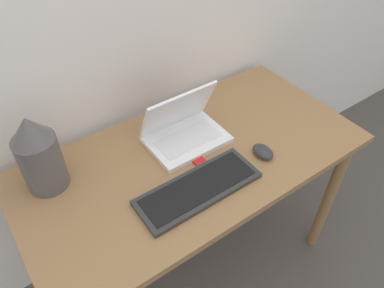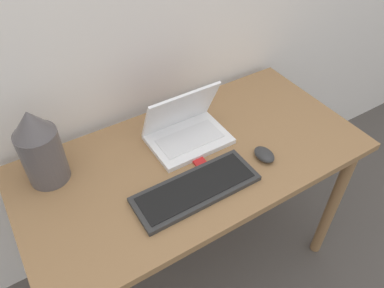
{
  "view_description": "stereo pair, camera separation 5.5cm",
  "coord_description": "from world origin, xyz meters",
  "views": [
    {
      "loc": [
        -0.56,
        -0.47,
        1.75
      ],
      "look_at": [
        -0.03,
        0.29,
        0.87
      ],
      "focal_mm": 35.0,
      "sensor_mm": 36.0,
      "label": 1
    },
    {
      "loc": [
        -0.52,
        -0.5,
        1.75
      ],
      "look_at": [
        -0.03,
        0.29,
        0.87
      ],
      "focal_mm": 35.0,
      "sensor_mm": 36.0,
      "label": 2
    }
  ],
  "objects": [
    {
      "name": "laptop",
      "position": [
        0.03,
        0.42,
        0.82
      ],
      "size": [
        0.29,
        0.21,
        0.21
      ],
      "color": "white",
      "rests_on": "desk"
    },
    {
      "name": "vase",
      "position": [
        -0.48,
        0.5,
        0.91
      ],
      "size": [
        0.14,
        0.14,
        0.29
      ],
      "color": "#514C4C",
      "rests_on": "desk"
    },
    {
      "name": "mouse",
      "position": [
        0.21,
        0.18,
        0.79
      ],
      "size": [
        0.06,
        0.09,
        0.03
      ],
      "color": "#2D2D2D",
      "rests_on": "desk"
    },
    {
      "name": "mp3_player",
      "position": [
        -0.0,
        0.29,
        0.77
      ],
      "size": [
        0.04,
        0.06,
        0.01
      ],
      "color": "red",
      "rests_on": "desk"
    },
    {
      "name": "keyboard",
      "position": [
        -0.08,
        0.18,
        0.78
      ],
      "size": [
        0.43,
        0.16,
        0.02
      ],
      "color": "#2D2D2D",
      "rests_on": "desk"
    },
    {
      "name": "desk",
      "position": [
        0.0,
        0.32,
        0.67
      ],
      "size": [
        1.29,
        0.64,
        0.77
      ],
      "color": "olive",
      "rests_on": "ground_plane"
    }
  ]
}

